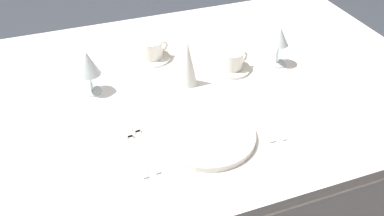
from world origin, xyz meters
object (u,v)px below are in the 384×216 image
object	(u,v)px
coffee_cup_left	(232,59)
coffee_cup_right	(152,49)
fork_inner	(135,150)
dinner_plate	(207,135)
wine_glass_centre	(88,65)
spoon_soup	(261,113)
fork_outer	(144,145)
dinner_knife	(258,121)
wine_glass_left	(279,39)
napkin_folded	(188,63)

from	to	relation	value
coffee_cup_left	coffee_cup_right	bearing A→B (deg)	145.48
fork_inner	coffee_cup_right	xyz separation A→B (m)	(0.18, 0.46, 0.04)
dinner_plate	wine_glass_centre	bearing A→B (deg)	128.13
spoon_soup	fork_inner	bearing A→B (deg)	-176.40
spoon_soup	dinner_plate	bearing A→B (deg)	-167.50
dinner_plate	fork_outer	size ratio (longest dim) A/B	1.29
coffee_cup_left	wine_glass_centre	xyz separation A→B (m)	(-0.48, 0.03, 0.06)
dinner_knife	coffee_cup_right	world-z (taller)	coffee_cup_right
coffee_cup_left	wine_glass_left	xyz separation A→B (m)	(0.17, -0.02, 0.06)
dinner_plate	napkin_folded	xyz separation A→B (m)	(0.04, 0.28, 0.07)
fork_inner	coffee_cup_right	world-z (taller)	coffee_cup_right
fork_inner	coffee_cup_left	bearing A→B (deg)	34.53
dinner_plate	coffee_cup_left	bearing A→B (deg)	54.79
fork_outer	fork_inner	distance (m)	0.03
dinner_knife	wine_glass_centre	size ratio (longest dim) A/B	1.42
fork_outer	wine_glass_centre	size ratio (longest dim) A/B	1.45
coffee_cup_right	napkin_folded	distance (m)	0.21
spoon_soup	coffee_cup_right	bearing A→B (deg)	117.15
fork_outer	dinner_knife	distance (m)	0.35
coffee_cup_right	wine_glass_left	world-z (taller)	wine_glass_left
fork_outer	spoon_soup	distance (m)	0.37
spoon_soup	napkin_folded	distance (m)	0.29
coffee_cup_right	wine_glass_centre	xyz separation A→B (m)	(-0.24, -0.13, 0.06)
dinner_knife	coffee_cup_left	bearing A→B (deg)	81.00
spoon_soup	coffee_cup_left	xyz separation A→B (m)	(0.02, 0.26, 0.04)
dinner_knife	wine_glass_left	xyz separation A→B (m)	(0.21, 0.27, 0.10)
dinner_knife	spoon_soup	bearing A→B (deg)	48.82
dinner_knife	wine_glass_left	world-z (taller)	wine_glass_left
fork_outer	coffee_cup_left	bearing A→B (deg)	35.49
napkin_folded	spoon_soup	bearing A→B (deg)	-56.94
dinner_knife	coffee_cup_left	distance (m)	0.30
dinner_knife	wine_glass_centre	world-z (taller)	wine_glass_centre
wine_glass_left	fork_outer	bearing A→B (deg)	-155.18
fork_outer	coffee_cup_right	bearing A→B (deg)	71.50
fork_inner	dinner_knife	size ratio (longest dim) A/B	0.97
spoon_soup	coffee_cup_right	world-z (taller)	coffee_cup_right
fork_outer	wine_glass_left	size ratio (longest dim) A/B	1.51
coffee_cup_left	napkin_folded	xyz separation A→B (m)	(-0.17, -0.03, 0.04)
dinner_knife	wine_glass_left	bearing A→B (deg)	51.95
dinner_plate	wine_glass_left	world-z (taller)	wine_glass_left
wine_glass_centre	wine_glass_left	distance (m)	0.65
fork_inner	dinner_plate	bearing A→B (deg)	-5.13
fork_outer	coffee_cup_right	size ratio (longest dim) A/B	2.04
dinner_plate	fork_inner	xyz separation A→B (m)	(-0.20, 0.02, -0.01)
fork_outer	fork_inner	bearing A→B (deg)	-160.96
coffee_cup_left	fork_outer	bearing A→B (deg)	-144.51
fork_outer	wine_glass_left	bearing A→B (deg)	24.82
napkin_folded	wine_glass_left	bearing A→B (deg)	1.48
fork_inner	napkin_folded	distance (m)	0.37
fork_inner	wine_glass_left	size ratio (longest dim) A/B	1.43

